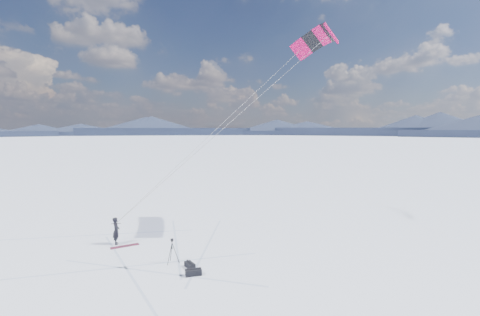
{
  "coord_description": "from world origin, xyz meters",
  "views": [
    {
      "loc": [
        5.74,
        -17.95,
        6.84
      ],
      "look_at": [
        4.92,
        3.52,
        4.99
      ],
      "focal_mm": 26.0,
      "sensor_mm": 36.0,
      "label": 1
    }
  ],
  "objects_px": {
    "snowboard": "(125,246)",
    "tripod": "(172,247)",
    "gear_bag_a": "(193,272)",
    "snowkiter": "(117,244)",
    "gear_bag_b": "(190,265)"
  },
  "relations": [
    {
      "from": "snowboard",
      "to": "tripod",
      "type": "xyz_separation_m",
      "value": [
        3.33,
        -2.32,
        0.79
      ]
    },
    {
      "from": "gear_bag_a",
      "to": "snowkiter",
      "type": "bearing_deg",
      "value": 124.26
    },
    {
      "from": "snowkiter",
      "to": "gear_bag_a",
      "type": "relative_size",
      "value": 1.96
    },
    {
      "from": "gear_bag_a",
      "to": "tripod",
      "type": "bearing_deg",
      "value": 114.81
    },
    {
      "from": "snowkiter",
      "to": "gear_bag_a",
      "type": "distance_m",
      "value": 6.73
    },
    {
      "from": "tripod",
      "to": "gear_bag_b",
      "type": "relative_size",
      "value": 1.73
    },
    {
      "from": "snowboard",
      "to": "gear_bag_a",
      "type": "xyz_separation_m",
      "value": [
        4.66,
        -3.78,
        0.13
      ]
    },
    {
      "from": "snowboard",
      "to": "gear_bag_b",
      "type": "height_order",
      "value": "gear_bag_b"
    },
    {
      "from": "snowboard",
      "to": "tripod",
      "type": "relative_size",
      "value": 1.28
    },
    {
      "from": "snowboard",
      "to": "snowkiter",
      "type": "bearing_deg",
      "value": 116.11
    },
    {
      "from": "snowkiter",
      "to": "snowboard",
      "type": "height_order",
      "value": "snowkiter"
    },
    {
      "from": "gear_bag_a",
      "to": "gear_bag_b",
      "type": "distance_m",
      "value": 0.95
    },
    {
      "from": "snowboard",
      "to": "gear_bag_a",
      "type": "distance_m",
      "value": 6.0
    },
    {
      "from": "tripod",
      "to": "gear_bag_a",
      "type": "bearing_deg",
      "value": -47.68
    },
    {
      "from": "snowboard",
      "to": "gear_bag_a",
      "type": "height_order",
      "value": "gear_bag_a"
    }
  ]
}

